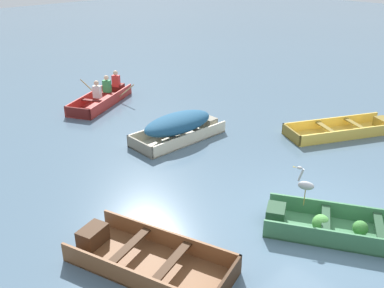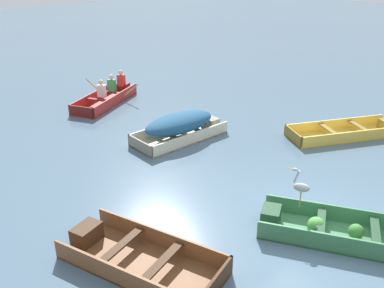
# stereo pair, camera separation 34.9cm
# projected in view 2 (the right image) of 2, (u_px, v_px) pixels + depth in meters

# --- Properties ---
(ground_plane) EXTENTS (80.00, 80.00, 0.00)m
(ground_plane) POSITION_uv_depth(u_px,v_px,m) (314.00, 227.00, 8.62)
(ground_plane) COLOR slate
(dinghy_green_foreground) EXTENTS (2.55, 3.39, 0.39)m
(dinghy_green_foreground) POSITION_uv_depth(u_px,v_px,m) (337.00, 231.00, 8.25)
(dinghy_green_foreground) COLOR #387047
(dinghy_green_foreground) RESTS_ON ground
(skiff_cream_near_moored) EXTENTS (2.87, 1.21, 0.77)m
(skiff_cream_near_moored) POSITION_uv_depth(u_px,v_px,m) (180.00, 125.00, 12.47)
(skiff_cream_near_moored) COLOR beige
(skiff_cream_near_moored) RESTS_ON ground
(skiff_yellow_mid_moored) EXTENTS (3.48, 2.48, 0.33)m
(skiff_yellow_mid_moored) POSITION_uv_depth(u_px,v_px,m) (348.00, 132.00, 12.84)
(skiff_yellow_mid_moored) COLOR #E5BC47
(skiff_yellow_mid_moored) RESTS_ON ground
(skiff_wooden_brown_far_moored) EXTENTS (2.05, 3.16, 0.38)m
(skiff_wooden_brown_far_moored) POSITION_uv_depth(u_px,v_px,m) (135.00, 257.00, 7.57)
(skiff_wooden_brown_far_moored) COLOR brown
(skiff_wooden_brown_far_moored) RESTS_ON ground
(rowboat_red_with_crew) EXTENTS (3.19, 2.39, 0.93)m
(rowboat_red_with_crew) POSITION_uv_depth(u_px,v_px,m) (108.00, 96.00, 15.65)
(rowboat_red_with_crew) COLOR #AD2D28
(rowboat_red_with_crew) RESTS_ON ground
(heron_on_dinghy) EXTENTS (0.27, 0.44, 0.84)m
(heron_on_dinghy) POSITION_uv_depth(u_px,v_px,m) (301.00, 186.00, 8.39)
(heron_on_dinghy) COLOR olive
(heron_on_dinghy) RESTS_ON dinghy_green_foreground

